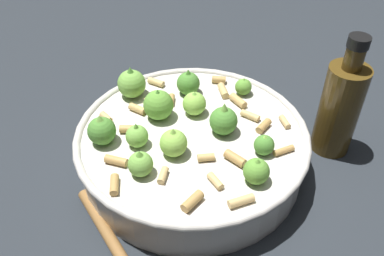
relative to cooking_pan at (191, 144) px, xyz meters
The scene contains 3 objects.
ground_plane 0.04m from the cooking_pan, 99.79° to the left, with size 2.40×2.40×0.00m, color #23282D.
cooking_pan is the anchor object (origin of this frame).
olive_oil_bottle 0.24m from the cooking_pan, 137.13° to the left, with size 0.06×0.06×0.20m.
Camera 1 is at (0.37, 0.28, 0.48)m, focal length 38.89 mm.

